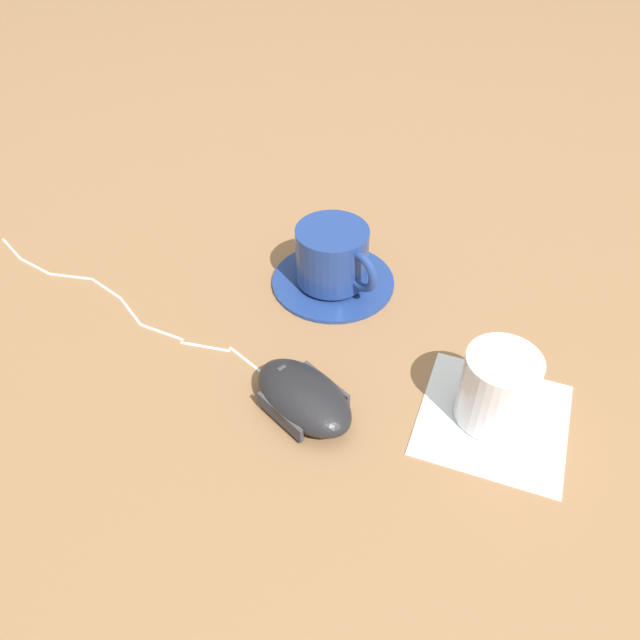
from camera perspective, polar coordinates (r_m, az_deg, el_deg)
ground_plane at (r=0.69m, az=7.58°, el=-3.42°), size 3.00×3.00×0.00m
saucer at (r=0.77m, az=1.20°, el=3.68°), size 0.15×0.15×0.01m
coffee_cup at (r=0.75m, az=1.22°, el=5.93°), size 0.10×0.10×0.07m
computer_mouse at (r=0.62m, az=-1.52°, el=-7.03°), size 0.13×0.13×0.04m
mouse_cable at (r=0.79m, az=-18.17°, el=1.74°), size 0.22×0.39×0.00m
napkin_under_glass at (r=0.65m, az=15.55°, el=-8.70°), size 0.18×0.18×0.00m
drinking_glass at (r=0.62m, az=15.90°, el=-6.00°), size 0.07×0.07×0.08m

